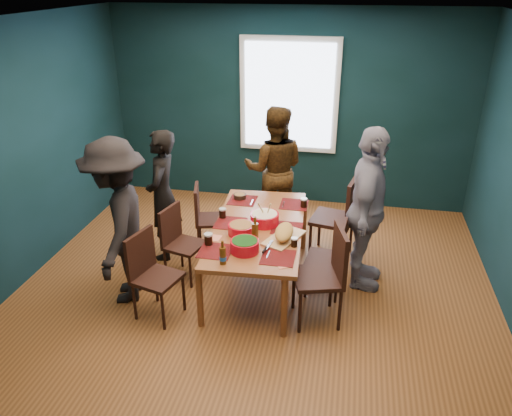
# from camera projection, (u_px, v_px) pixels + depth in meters

# --- Properties ---
(room) EXTENTS (5.01, 5.01, 2.71)m
(room) POSITION_uv_depth(u_px,v_px,m) (259.00, 163.00, 4.90)
(room) COLOR #995B2C
(room) RESTS_ON ground
(dining_table) EXTENTS (1.02, 1.87, 0.69)m
(dining_table) POSITION_uv_depth(u_px,v_px,m) (258.00, 231.00, 5.20)
(dining_table) COLOR #9A582E
(dining_table) RESTS_ON floor
(chair_left_far) EXTENTS (0.46, 0.46, 0.83)m
(chair_left_far) POSITION_uv_depth(u_px,v_px,m) (205.00, 214.00, 5.90)
(chair_left_far) COLOR black
(chair_left_far) RESTS_ON floor
(chair_left_mid) EXTENTS (0.45, 0.45, 0.82)m
(chair_left_mid) POSITION_uv_depth(u_px,v_px,m) (178.00, 237.00, 5.38)
(chair_left_mid) COLOR black
(chair_left_mid) RESTS_ON floor
(chair_left_near) EXTENTS (0.49, 0.49, 0.87)m
(chair_left_near) POSITION_uv_depth(u_px,v_px,m) (150.00, 269.00, 4.76)
(chair_left_near) COLOR black
(chair_left_near) RESTS_ON floor
(chair_right_far) EXTENTS (0.54, 0.54, 1.01)m
(chair_right_far) POSITION_uv_depth(u_px,v_px,m) (341.00, 212.00, 5.68)
(chair_right_far) COLOR black
(chair_right_far) RESTS_ON floor
(chair_right_mid) EXTENTS (0.41, 0.41, 0.82)m
(chair_right_mid) POSITION_uv_depth(u_px,v_px,m) (333.00, 253.00, 5.08)
(chair_right_mid) COLOR black
(chair_right_mid) RESTS_ON floor
(chair_right_near) EXTENTS (0.54, 0.54, 0.97)m
(chair_right_near) POSITION_uv_depth(u_px,v_px,m) (328.00, 269.00, 4.65)
(chair_right_near) COLOR black
(chair_right_near) RESTS_ON floor
(person_far_left) EXTENTS (0.42, 0.60, 1.54)m
(person_far_left) POSITION_uv_depth(u_px,v_px,m) (163.00, 196.00, 5.68)
(person_far_left) COLOR black
(person_far_left) RESTS_ON floor
(person_back) EXTENTS (0.85, 0.69, 1.62)m
(person_back) POSITION_uv_depth(u_px,v_px,m) (274.00, 169.00, 6.31)
(person_back) COLOR black
(person_back) RESTS_ON floor
(person_right) EXTENTS (0.51, 1.06, 1.75)m
(person_right) POSITION_uv_depth(u_px,v_px,m) (367.00, 210.00, 5.08)
(person_right) COLOR white
(person_right) RESTS_ON floor
(person_near_left) EXTENTS (0.89, 1.23, 1.71)m
(person_near_left) POSITION_uv_depth(u_px,v_px,m) (118.00, 222.00, 4.88)
(person_near_left) COLOR black
(person_near_left) RESTS_ON floor
(bowl_salad) EXTENTS (0.26, 0.26, 0.11)m
(bowl_salad) POSITION_uv_depth(u_px,v_px,m) (241.00, 229.00, 4.99)
(bowl_salad) COLOR red
(bowl_salad) RESTS_ON dining_table
(bowl_dumpling) EXTENTS (0.30, 0.30, 0.28)m
(bowl_dumpling) POSITION_uv_depth(u_px,v_px,m) (265.00, 218.00, 5.18)
(bowl_dumpling) COLOR red
(bowl_dumpling) RESTS_ON dining_table
(bowl_herbs) EXTENTS (0.27, 0.27, 0.12)m
(bowl_herbs) POSITION_uv_depth(u_px,v_px,m) (245.00, 245.00, 4.67)
(bowl_herbs) COLOR red
(bowl_herbs) RESTS_ON dining_table
(cutting_board) EXTENTS (0.41, 0.62, 0.13)m
(cutting_board) POSITION_uv_depth(u_px,v_px,m) (284.00, 233.00, 4.89)
(cutting_board) COLOR tan
(cutting_board) RESTS_ON dining_table
(small_bowl) EXTENTS (0.14, 0.14, 0.06)m
(small_bowl) POSITION_uv_depth(u_px,v_px,m) (240.00, 196.00, 5.78)
(small_bowl) COLOR black
(small_bowl) RESTS_ON dining_table
(beer_bottle_a) EXTENTS (0.06, 0.06, 0.23)m
(beer_bottle_a) POSITION_uv_depth(u_px,v_px,m) (223.00, 256.00, 4.47)
(beer_bottle_a) COLOR #4E2F0E
(beer_bottle_a) RESTS_ON dining_table
(beer_bottle_b) EXTENTS (0.07, 0.07, 0.26)m
(beer_bottle_b) POSITION_uv_depth(u_px,v_px,m) (255.00, 231.00, 4.85)
(beer_bottle_b) COLOR #4E2F0E
(beer_bottle_b) RESTS_ON dining_table
(cola_glass_a) EXTENTS (0.08, 0.08, 0.12)m
(cola_glass_a) POSITION_uv_depth(u_px,v_px,m) (208.00, 239.00, 4.79)
(cola_glass_a) COLOR black
(cola_glass_a) RESTS_ON dining_table
(cola_glass_b) EXTENTS (0.07, 0.07, 0.09)m
(cola_glass_b) POSITION_uv_depth(u_px,v_px,m) (294.00, 242.00, 4.76)
(cola_glass_b) COLOR black
(cola_glass_b) RESTS_ON dining_table
(cola_glass_c) EXTENTS (0.08, 0.08, 0.11)m
(cola_glass_c) POSITION_uv_depth(u_px,v_px,m) (304.00, 202.00, 5.56)
(cola_glass_c) COLOR black
(cola_glass_c) RESTS_ON dining_table
(cola_glass_d) EXTENTS (0.08, 0.08, 0.11)m
(cola_glass_d) POSITION_uv_depth(u_px,v_px,m) (223.00, 213.00, 5.32)
(cola_glass_d) COLOR black
(cola_glass_d) RESTS_ON dining_table
(napkin_a) EXTENTS (0.15, 0.15, 0.00)m
(napkin_a) POSITION_uv_depth(u_px,v_px,m) (295.00, 228.00, 5.12)
(napkin_a) COLOR #E77B61
(napkin_a) RESTS_ON dining_table
(napkin_b) EXTENTS (0.14, 0.14, 0.00)m
(napkin_b) POSITION_uv_depth(u_px,v_px,m) (214.00, 238.00, 4.93)
(napkin_b) COLOR #E77B61
(napkin_b) RESTS_ON dining_table
(napkin_c) EXTENTS (0.18, 0.18, 0.00)m
(napkin_c) POSITION_uv_depth(u_px,v_px,m) (283.00, 264.00, 4.49)
(napkin_c) COLOR #E77B61
(napkin_c) RESTS_ON dining_table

